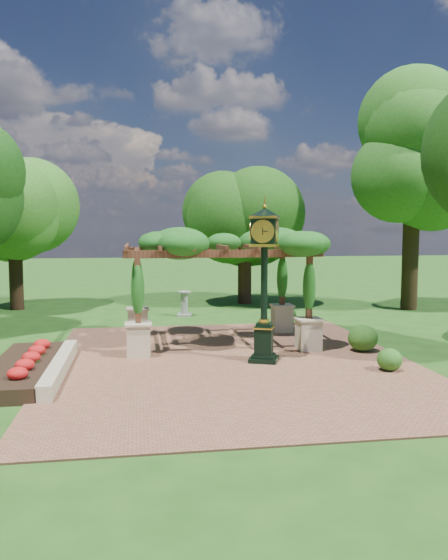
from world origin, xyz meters
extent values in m
plane|color=#1E4714|center=(0.00, 0.00, 0.00)|extent=(120.00, 120.00, 0.00)
cube|color=brown|center=(0.00, 1.00, 0.02)|extent=(10.00, 12.00, 0.04)
cube|color=#C6B793|center=(-4.60, 0.50, 0.20)|extent=(0.35, 5.00, 0.40)
cube|color=red|center=(-5.50, 0.50, 0.18)|extent=(1.50, 5.00, 0.36)
cube|color=black|center=(0.88, 0.93, 0.10)|extent=(0.99, 0.99, 0.11)
cube|color=black|center=(0.88, 0.93, 0.61)|extent=(0.62, 0.62, 0.86)
cube|color=gold|center=(0.88, 0.93, 1.00)|extent=(0.70, 0.70, 0.04)
cylinder|color=black|center=(0.88, 0.93, 2.24)|extent=(0.25, 0.25, 2.20)
cube|color=black|center=(0.88, 0.93, 3.68)|extent=(0.87, 0.87, 0.67)
cylinder|color=white|center=(0.76, 0.61, 3.68)|extent=(0.54, 0.24, 0.57)
cone|color=black|center=(0.88, 0.93, 4.20)|extent=(1.12, 1.12, 0.24)
sphere|color=gold|center=(0.88, 0.93, 4.35)|extent=(0.13, 0.13, 0.13)
cube|color=beige|center=(-2.59, 2.11, 0.50)|extent=(0.67, 0.67, 0.93)
cube|color=#522E1C|center=(-2.59, 2.11, 1.98)|extent=(0.17, 0.17, 1.91)
cube|color=beige|center=(2.57, 2.14, 0.50)|extent=(0.67, 0.67, 0.93)
cube|color=#522E1C|center=(2.57, 2.14, 1.98)|extent=(0.17, 0.17, 1.91)
cube|color=beige|center=(-2.61, 5.21, 0.50)|extent=(0.67, 0.67, 0.93)
cube|color=#522E1C|center=(-2.61, 5.21, 1.98)|extent=(0.17, 0.17, 1.91)
cube|color=beige|center=(2.56, 5.24, 0.50)|extent=(0.67, 0.67, 0.93)
cube|color=#522E1C|center=(2.56, 5.24, 1.98)|extent=(0.17, 0.17, 1.91)
cube|color=#522E1C|center=(-0.01, 2.12, 3.01)|extent=(5.99, 0.18, 0.23)
cube|color=#522E1C|center=(-0.03, 5.22, 3.01)|extent=(5.99, 0.18, 0.23)
ellipsoid|color=#1A5418|center=(-0.02, 3.67, 3.29)|extent=(6.01, 3.75, 1.03)
cube|color=gray|center=(-0.63, 9.54, 0.05)|extent=(0.70, 0.70, 0.11)
cylinder|color=gray|center=(-0.63, 9.54, 0.54)|extent=(0.36, 0.36, 0.97)
cylinder|color=gray|center=(-0.63, 9.54, 1.05)|extent=(0.66, 0.66, 0.05)
ellipsoid|color=#275B1A|center=(3.91, -0.59, 0.33)|extent=(0.86, 0.86, 0.59)
ellipsoid|color=#285718|center=(4.14, 1.70, 0.44)|extent=(0.97, 0.97, 0.81)
ellipsoid|color=#2B5F1B|center=(3.13, 6.69, 0.39)|extent=(0.79, 0.79, 0.70)
cylinder|color=black|center=(-8.21, 12.76, 1.32)|extent=(0.63, 0.63, 2.64)
ellipsoid|color=#2C611B|center=(-8.21, 12.76, 4.72)|extent=(4.29, 4.29, 4.17)
cylinder|color=#382016|center=(2.75, 13.28, 1.40)|extent=(0.69, 0.69, 2.80)
ellipsoid|color=#1A4210|center=(2.75, 13.28, 5.01)|extent=(4.25, 4.25, 4.42)
cylinder|color=#312313|center=(9.96, 9.95, 2.01)|extent=(0.74, 0.74, 4.03)
ellipsoid|color=#275C1A|center=(9.96, 9.95, 7.21)|extent=(4.44, 4.44, 6.36)
camera|label=1|loc=(-2.56, -13.76, 3.72)|focal=35.00mm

